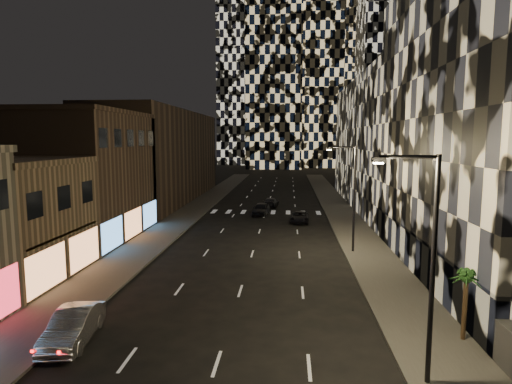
% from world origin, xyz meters
% --- Properties ---
extents(sidewalk_left, '(4.00, 120.00, 0.15)m').
position_xyz_m(sidewalk_left, '(-10.00, 50.00, 0.07)').
color(sidewalk_left, '#47443F').
rests_on(sidewalk_left, ground).
extents(sidewalk_right, '(4.00, 120.00, 0.15)m').
position_xyz_m(sidewalk_right, '(10.00, 50.00, 0.07)').
color(sidewalk_right, '#47443F').
rests_on(sidewalk_right, ground).
extents(curb_left, '(0.20, 120.00, 0.15)m').
position_xyz_m(curb_left, '(-7.90, 50.00, 0.07)').
color(curb_left, '#4C4C47').
rests_on(curb_left, ground).
extents(curb_right, '(0.20, 120.00, 0.15)m').
position_xyz_m(curb_right, '(7.90, 50.00, 0.07)').
color(curb_right, '#4C4C47').
rests_on(curb_right, ground).
extents(retail_brown, '(10.00, 15.00, 12.00)m').
position_xyz_m(retail_brown, '(-17.00, 33.50, 6.00)').
color(retail_brown, brown).
rests_on(retail_brown, ground).
extents(retail_filler_left, '(10.00, 40.00, 14.00)m').
position_xyz_m(retail_filler_left, '(-17.00, 60.00, 7.00)').
color(retail_filler_left, brown).
rests_on(retail_filler_left, ground).
extents(midrise_base, '(0.60, 25.00, 3.00)m').
position_xyz_m(midrise_base, '(12.30, 24.50, 1.50)').
color(midrise_base, '#383838').
rests_on(midrise_base, ground).
extents(midrise_filler_right, '(16.00, 40.00, 18.00)m').
position_xyz_m(midrise_filler_right, '(20.00, 57.00, 9.00)').
color(midrise_filler_right, '#232326').
rests_on(midrise_filler_right, ground).
extents(tower_right_mid, '(20.00, 20.00, 100.00)m').
position_xyz_m(tower_right_mid, '(35.00, 135.00, 50.00)').
color(tower_right_mid, black).
rests_on(tower_right_mid, ground).
extents(tower_left_back, '(24.00, 24.00, 120.00)m').
position_xyz_m(tower_left_back, '(-12.00, 165.00, 60.00)').
color(tower_left_back, black).
rests_on(tower_left_back, ground).
extents(tower_center_low, '(18.00, 18.00, 95.00)m').
position_xyz_m(tower_center_low, '(-2.00, 140.00, 47.50)').
color(tower_center_low, black).
rests_on(tower_center_low, ground).
extents(streetlight_near, '(2.55, 0.25, 9.00)m').
position_xyz_m(streetlight_near, '(8.35, 10.00, 5.35)').
color(streetlight_near, black).
rests_on(streetlight_near, sidewalk_right).
extents(streetlight_far, '(2.55, 0.25, 9.00)m').
position_xyz_m(streetlight_far, '(8.35, 30.00, 5.35)').
color(streetlight_far, black).
rests_on(streetlight_far, sidewalk_right).
extents(car_silver_parked, '(2.23, 4.95, 1.58)m').
position_xyz_m(car_silver_parked, '(-7.20, 12.44, 0.79)').
color(car_silver_parked, '#A7A7AC').
rests_on(car_silver_parked, ground).
extents(car_dark_midlane, '(2.31, 4.76, 1.56)m').
position_xyz_m(car_dark_midlane, '(-0.50, 47.87, 0.78)').
color(car_dark_midlane, black).
rests_on(car_dark_midlane, ground).
extents(car_dark_oncoming, '(2.26, 4.71, 1.32)m').
position_xyz_m(car_dark_oncoming, '(0.50, 54.57, 0.66)').
color(car_dark_oncoming, black).
rests_on(car_dark_oncoming, ground).
extents(car_dark_rightlane, '(2.35, 4.59, 1.24)m').
position_xyz_m(car_dark_rightlane, '(4.39, 43.27, 0.62)').
color(car_dark_rightlane, black).
rests_on(car_dark_rightlane, ground).
extents(palm_tree, '(1.77, 1.75, 3.46)m').
position_xyz_m(palm_tree, '(11.49, 13.90, 3.01)').
color(palm_tree, '#47331E').
rests_on(palm_tree, sidewalk_right).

